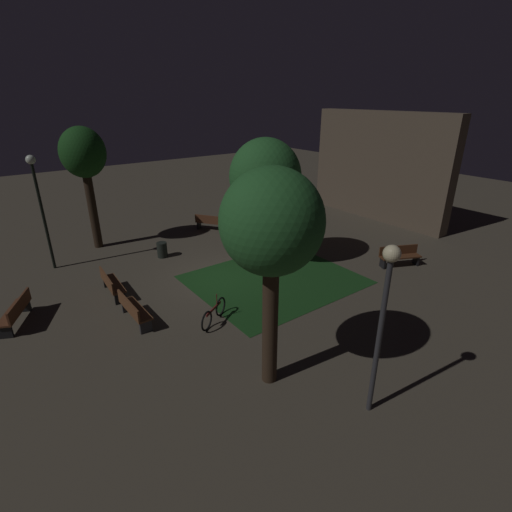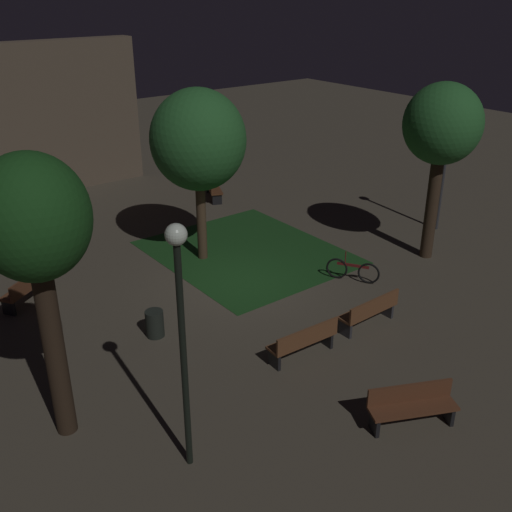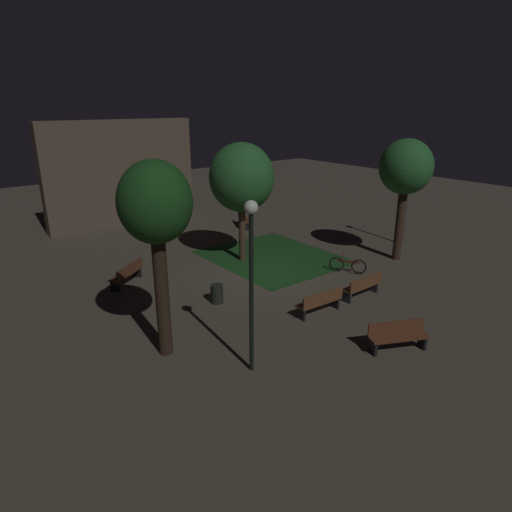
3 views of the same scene
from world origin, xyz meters
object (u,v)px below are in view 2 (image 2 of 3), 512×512
Objects in this scene: tree_back_left at (34,227)px; lamp_post_path_center at (181,312)px; bench_path_side at (304,340)px; tree_right_canopy at (442,127)px; bench_front_right at (370,311)px; bench_front_left at (412,405)px; bicycle at (353,270)px; trash_bin at (155,324)px; bench_back_row at (212,187)px; tree_left_canopy at (198,141)px; lamp_post_plaza_east at (447,151)px; bench_lawn_edge at (29,286)px.

tree_back_left is 1.19× the size of lamp_post_path_center.
tree_back_left is (-5.43, 1.03, 3.90)m from bench_path_side.
bench_path_side is at bearing -165.18° from tree_right_canopy.
bench_front_left is at bearing -125.07° from bench_front_right.
bench_front_right is 1.27× the size of bicycle.
lamp_post_path_center is at bearing -111.10° from trash_bin.
bench_front_left reaches higher than trash_bin.
lamp_post_path_center is (1.46, -2.27, -1.15)m from tree_back_left.
bicycle is (-0.90, -8.85, -0.14)m from bench_back_row.
trash_bin is 6.25m from bicycle.
tree_left_canopy is at bearing 38.15° from tree_back_left.
trash_bin is at bearing -179.49° from lamp_post_plaza_east.
lamp_post_path_center reaches higher than bench_front_left.
bench_path_side is 1.00× the size of bench_front_left.
bench_lawn_edge is at bearing 78.06° from tree_back_left.
bench_front_right and bench_lawn_edge have the same top height.
tree_left_canopy is at bearing 55.31° from lamp_post_path_center.
bench_lawn_edge is at bearing 91.80° from lamp_post_path_center.
bench_back_row is at bearing 66.52° from bench_path_side.
tree_back_left is at bearing -101.94° from bench_lawn_edge.
tree_back_left is at bearing -171.89° from lamp_post_plaza_east.
tree_left_canopy is (5.44, -0.51, 3.38)m from bench_lawn_edge.
tree_left_canopy is 5.94m from trash_bin.
lamp_post_plaza_east is (9.20, 6.21, 2.41)m from bench_front_left.
bench_path_side is at bearing 180.00° from bench_front_right.
lamp_post_plaza_east reaches higher than bench_front_left.
bench_front_right is at bearing -33.29° from trash_bin.
tree_left_canopy is 7.69× the size of trash_bin.
bench_path_side is 11.94m from bench_back_row.
bench_front_right is at bearing -0.00° from bench_path_side.
bicycle reaches higher than bench_front_right.
tree_left_canopy is at bearing 78.95° from bench_path_side.
bench_front_left is 0.33× the size of tree_right_canopy.
trash_bin is (3.11, 2.00, -4.03)m from tree_back_left.
lamp_post_path_center is 6.79× the size of trash_bin.
tree_back_left reaches higher than bench_lawn_edge.
tree_back_left is 1.05× the size of tree_left_canopy.
tree_back_left is 2.94m from lamp_post_path_center.
bench_front_right and bench_front_left have the same top height.
tree_left_canopy is 7.32m from tree_right_canopy.
bicycle is at bearing -8.46° from trash_bin.
lamp_post_path_center reaches higher than bench_back_row.
tree_right_canopy is (11.29, -4.88, 3.76)m from bench_lawn_edge.
lamp_post_path_center reaches higher than trash_bin.
bench_path_side is 3.81m from trash_bin.
bench_back_row is 2.60× the size of trash_bin.
trash_bin is (-2.45, 6.10, -0.13)m from bench_front_left.
lamp_post_plaza_east is 2.96× the size of bicycle.
bench_lawn_edge is at bearing 116.97° from trash_bin.
lamp_post_path_center is at bearing -161.79° from lamp_post_plaza_east.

